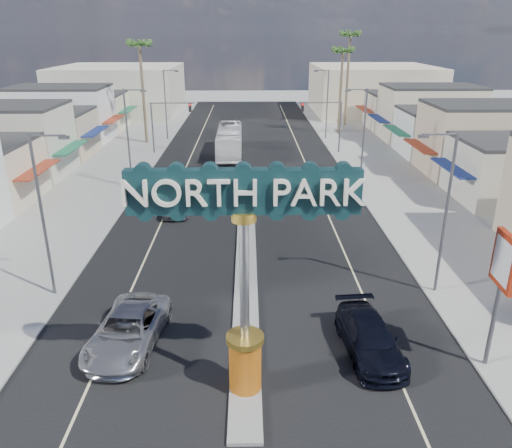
{
  "coord_description": "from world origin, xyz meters",
  "views": [
    {
      "loc": [
        0.16,
        -14.55,
        13.74
      ],
      "look_at": [
        0.56,
        9.89,
        4.21
      ],
      "focal_mm": 35.0,
      "sensor_mm": 36.0,
      "label": 1
    }
  ],
  "objects_px": {
    "suv_left": "(128,330)",
    "suv_right": "(370,338)",
    "gateway_sign": "(244,259)",
    "streetlight_l_mid": "(129,134)",
    "palm_left_far": "(140,50)",
    "bank_pylon_sign": "(504,269)",
    "streetlight_r_near": "(444,207)",
    "streetlight_r_mid": "(362,133)",
    "palm_right_far": "(350,40)",
    "streetlight_r_far": "(326,101)",
    "palm_right_mid": "(343,55)",
    "car_parked_left": "(178,202)",
    "streetlight_l_near": "(44,209)",
    "traffic_signal_right": "(325,117)",
    "traffic_signal_left": "(167,117)",
    "streetlight_l_far": "(167,101)",
    "city_bus": "(229,141)"
  },
  "relations": [
    {
      "from": "streetlight_r_near",
      "to": "streetlight_r_far",
      "type": "height_order",
      "value": "same"
    },
    {
      "from": "traffic_signal_left",
      "to": "city_bus",
      "type": "height_order",
      "value": "traffic_signal_left"
    },
    {
      "from": "traffic_signal_right",
      "to": "streetlight_r_mid",
      "type": "distance_m",
      "value": 14.07
    },
    {
      "from": "palm_right_mid",
      "to": "suv_right",
      "type": "height_order",
      "value": "palm_right_mid"
    },
    {
      "from": "traffic_signal_left",
      "to": "streetlight_r_far",
      "type": "bearing_deg",
      "value": 22.2
    },
    {
      "from": "palm_right_far",
      "to": "streetlight_r_mid",
      "type": "bearing_deg",
      "value": -98.12
    },
    {
      "from": "traffic_signal_left",
      "to": "palm_left_far",
      "type": "distance_m",
      "value": 10.14
    },
    {
      "from": "streetlight_r_far",
      "to": "palm_left_far",
      "type": "height_order",
      "value": "palm_left_far"
    },
    {
      "from": "streetlight_r_mid",
      "to": "palm_left_far",
      "type": "height_order",
      "value": "palm_left_far"
    },
    {
      "from": "palm_left_far",
      "to": "palm_right_mid",
      "type": "relative_size",
      "value": 1.08
    },
    {
      "from": "streetlight_r_far",
      "to": "suv_right",
      "type": "relative_size",
      "value": 1.64
    },
    {
      "from": "traffic_signal_right",
      "to": "suv_right",
      "type": "relative_size",
      "value": 1.1
    },
    {
      "from": "palm_right_mid",
      "to": "suv_right",
      "type": "bearing_deg",
      "value": -98.16
    },
    {
      "from": "streetlight_r_near",
      "to": "suv_right",
      "type": "height_order",
      "value": "streetlight_r_near"
    },
    {
      "from": "suv_left",
      "to": "suv_right",
      "type": "height_order",
      "value": "suv_left"
    },
    {
      "from": "gateway_sign",
      "to": "palm_right_far",
      "type": "distance_m",
      "value": 62.2
    },
    {
      "from": "streetlight_l_mid",
      "to": "palm_right_far",
      "type": "height_order",
      "value": "palm_right_far"
    },
    {
      "from": "gateway_sign",
      "to": "streetlight_l_mid",
      "type": "height_order",
      "value": "gateway_sign"
    },
    {
      "from": "streetlight_l_far",
      "to": "palm_left_far",
      "type": "relative_size",
      "value": 0.69
    },
    {
      "from": "traffic_signal_right",
      "to": "palm_right_mid",
      "type": "height_order",
      "value": "palm_right_mid"
    },
    {
      "from": "streetlight_r_far",
      "to": "suv_left",
      "type": "height_order",
      "value": "streetlight_r_far"
    },
    {
      "from": "palm_right_far",
      "to": "gateway_sign",
      "type": "bearing_deg",
      "value": -104.03
    },
    {
      "from": "streetlight_l_near",
      "to": "streetlight_l_mid",
      "type": "relative_size",
      "value": 1.0
    },
    {
      "from": "streetlight_l_near",
      "to": "palm_right_far",
      "type": "bearing_deg",
      "value": 63.94
    },
    {
      "from": "suv_left",
      "to": "bank_pylon_sign",
      "type": "xyz_separation_m",
      "value": [
        15.92,
        -1.75,
        3.87
      ]
    },
    {
      "from": "streetlight_r_near",
      "to": "streetlight_r_mid",
      "type": "height_order",
      "value": "same"
    },
    {
      "from": "streetlight_r_near",
      "to": "palm_right_far",
      "type": "distance_m",
      "value": 52.71
    },
    {
      "from": "streetlight_r_far",
      "to": "palm_left_far",
      "type": "bearing_deg",
      "value": -175.12
    },
    {
      "from": "streetlight_r_near",
      "to": "palm_left_far",
      "type": "bearing_deg",
      "value": 120.36
    },
    {
      "from": "gateway_sign",
      "to": "bank_pylon_sign",
      "type": "height_order",
      "value": "gateway_sign"
    },
    {
      "from": "gateway_sign",
      "to": "suv_left",
      "type": "height_order",
      "value": "gateway_sign"
    },
    {
      "from": "suv_left",
      "to": "bank_pylon_sign",
      "type": "height_order",
      "value": "bank_pylon_sign"
    },
    {
      "from": "gateway_sign",
      "to": "palm_right_mid",
      "type": "relative_size",
      "value": 0.76
    },
    {
      "from": "traffic_signal_right",
      "to": "traffic_signal_left",
      "type": "bearing_deg",
      "value": 180.0
    },
    {
      "from": "palm_right_far",
      "to": "bank_pylon_sign",
      "type": "distance_m",
      "value": 59.24
    },
    {
      "from": "streetlight_r_near",
      "to": "suv_left",
      "type": "height_order",
      "value": "streetlight_r_near"
    },
    {
      "from": "palm_left_far",
      "to": "bank_pylon_sign",
      "type": "bearing_deg",
      "value": -63.23
    },
    {
      "from": "streetlight_r_near",
      "to": "streetlight_l_mid",
      "type": "bearing_deg",
      "value": 136.21
    },
    {
      "from": "traffic_signal_right",
      "to": "palm_right_mid",
      "type": "relative_size",
      "value": 0.5
    },
    {
      "from": "gateway_sign",
      "to": "streetlight_l_near",
      "type": "height_order",
      "value": "gateway_sign"
    },
    {
      "from": "streetlight_r_mid",
      "to": "suv_left",
      "type": "bearing_deg",
      "value": -122.58
    },
    {
      "from": "palm_right_far",
      "to": "bank_pylon_sign",
      "type": "relative_size",
      "value": 2.32
    },
    {
      "from": "streetlight_r_near",
      "to": "palm_right_mid",
      "type": "relative_size",
      "value": 0.74
    },
    {
      "from": "streetlight_r_far",
      "to": "palm_right_mid",
      "type": "height_order",
      "value": "palm_right_mid"
    },
    {
      "from": "streetlight_r_near",
      "to": "palm_right_far",
      "type": "bearing_deg",
      "value": 84.98
    },
    {
      "from": "palm_right_mid",
      "to": "palm_right_far",
      "type": "xyz_separation_m",
      "value": [
        2.0,
        6.0,
        1.78
      ]
    },
    {
      "from": "streetlight_l_near",
      "to": "streetlight_l_far",
      "type": "xyz_separation_m",
      "value": [
        0.0,
        42.0,
        0.0
      ]
    },
    {
      "from": "traffic_signal_right",
      "to": "streetlight_r_far",
      "type": "relative_size",
      "value": 0.67
    },
    {
      "from": "streetlight_l_mid",
      "to": "gateway_sign",
      "type": "bearing_deg",
      "value": -69.58
    },
    {
      "from": "car_parked_left",
      "to": "streetlight_r_near",
      "type": "bearing_deg",
      "value": -40.07
    }
  ]
}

